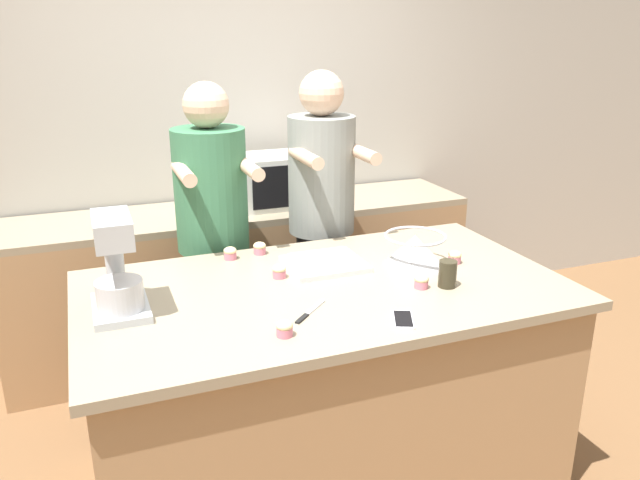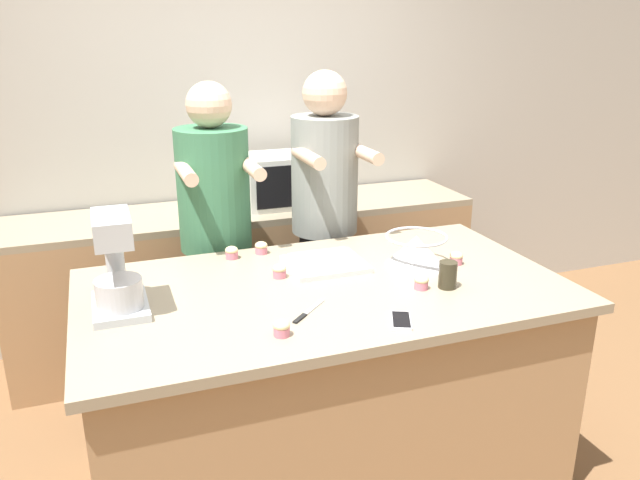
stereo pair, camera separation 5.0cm
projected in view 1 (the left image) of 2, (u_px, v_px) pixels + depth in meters
The scene contains 19 objects.
ground_plane at pixel (324, 475), 2.87m from camera, with size 16.00×16.00×0.00m, color brown.
back_wall at pixel (226, 128), 3.93m from camera, with size 10.00×0.06×2.70m.
island_counter at pixel (325, 385), 2.71m from camera, with size 1.98×1.10×0.94m.
back_counter at pixel (245, 278), 3.91m from camera, with size 2.80×0.60×0.92m.
person_left at pixel (214, 246), 3.17m from camera, with size 0.37×0.52×1.71m.
person_right at pixel (322, 228), 3.36m from camera, with size 0.36×0.52×1.75m.
stand_mixer at pixel (117, 271), 2.27m from camera, with size 0.20×0.30×0.38m.
mixing_bowl at pixel (415, 249), 2.76m from camera, with size 0.28×0.28×0.14m.
baking_tray at pixel (325, 263), 2.76m from camera, with size 0.34×0.29×0.04m.
microwave_oven at pixel (278, 180), 3.79m from camera, with size 0.48×0.36×0.31m.
cell_phone at pixel (403, 320), 2.25m from camera, with size 0.12×0.16×0.01m.
drinking_glass at pixel (448, 274), 2.53m from camera, with size 0.07×0.07×0.11m.
knife at pixel (309, 313), 2.31m from camera, with size 0.17×0.16×0.01m.
cupcake_0 at pixel (284, 328), 2.13m from camera, with size 0.06×0.06×0.06m.
cupcake_1 at pixel (421, 281), 2.53m from camera, with size 0.06×0.06×0.06m.
cupcake_2 at pixel (230, 253), 2.85m from camera, with size 0.06×0.06×0.06m.
cupcake_3 at pixel (260, 248), 2.91m from camera, with size 0.06×0.06×0.06m.
cupcake_4 at pixel (279, 271), 2.63m from camera, with size 0.06×0.06×0.06m.
cupcake_5 at pixel (455, 257), 2.80m from camera, with size 0.06×0.06×0.06m.
Camera 1 is at (-0.87, -2.20, 1.95)m, focal length 35.00 mm.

